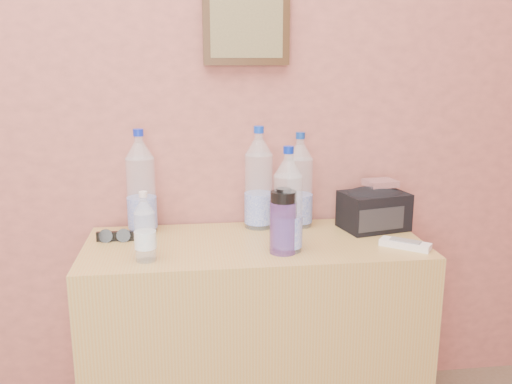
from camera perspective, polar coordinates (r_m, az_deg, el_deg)
picture_frame at (r=1.95m, az=-1.03°, el=16.87°), size 0.30×0.03×0.25m
dresser at (r=1.96m, az=-0.14°, el=-15.04°), size 1.12×0.47×0.70m
pet_large_a at (r=1.92m, az=-12.01°, el=0.48°), size 0.10×0.10×0.36m
pet_large_b at (r=1.94m, az=0.29°, el=0.92°), size 0.10×0.10×0.37m
pet_large_c at (r=1.96m, az=4.60°, el=0.72°), size 0.09×0.09×0.34m
pet_large_d at (r=1.69m, az=3.36°, el=-1.43°), size 0.09×0.09×0.33m
pet_small at (r=1.65m, az=-11.61°, el=-4.01°), size 0.06×0.06×0.21m
nalgene_bottle at (r=1.69m, az=2.88°, el=-3.10°), size 0.08×0.08×0.21m
sunglasses at (r=1.88m, az=-14.58°, el=-4.53°), size 0.13×0.05×0.03m
ac_remote at (r=1.82m, az=15.43°, el=-5.34°), size 0.16×0.14×0.02m
toiletry_bag at (r=1.98m, az=12.30°, el=-1.68°), size 0.25×0.20×0.15m
foil_packet at (r=1.99m, az=12.97°, el=0.93°), size 0.12×0.10×0.02m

